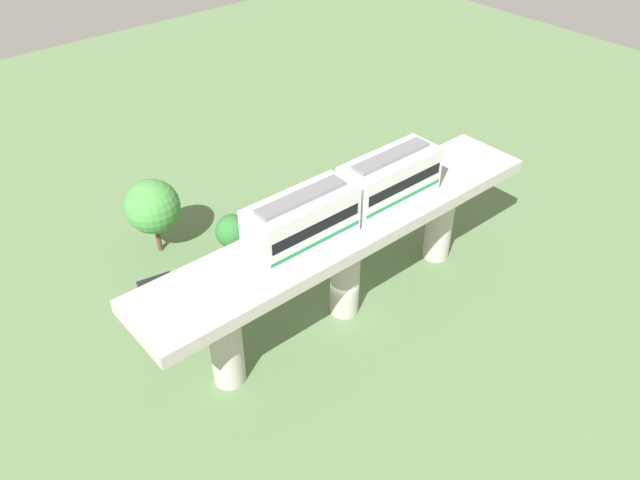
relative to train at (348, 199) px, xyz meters
name	(u,v)px	position (x,y,z in m)	size (l,w,h in m)	color
ground_plane	(344,310)	(0.00, 0.03, -8.81)	(120.00, 120.00, 0.00)	#5B7A4C
viaduct	(346,244)	(0.00, 0.03, -3.30)	(5.20, 28.00, 7.28)	#B7B2AA
train	(348,199)	(0.00, 0.00, 0.00)	(2.64, 13.55, 3.24)	white
parked_car_orange	(255,225)	(10.85, -0.60, -8.07)	(2.36, 4.41, 1.76)	orange
parked_car_silver	(160,294)	(8.51, 8.91, -8.07)	(2.57, 4.47, 1.76)	#B2B5BA
tree_near_viaduct	(153,207)	(13.74, 6.09, -4.94)	(3.96, 3.96, 5.86)	brown
tree_mid_lot	(233,232)	(8.46, 2.90, -5.72)	(2.42, 2.42, 4.35)	brown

